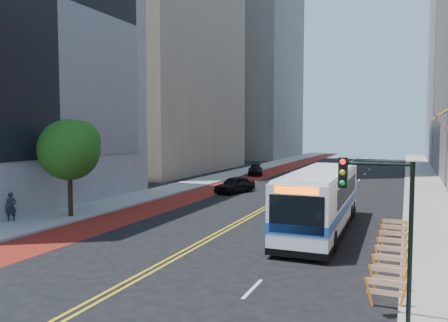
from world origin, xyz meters
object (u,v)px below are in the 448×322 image
street_tree (70,147)px  car_c (255,170)px  transit_bus (321,199)px  pedestrian (11,207)px  car_b (297,177)px  car_a (235,185)px  traffic_signal (380,208)px

street_tree → car_c: (2.41, 32.70, -4.21)m
transit_bus → pedestrian: (-19.05, -5.64, -0.84)m
street_tree → car_b: (9.74, 25.79, -4.17)m
transit_bus → car_a: bearing=128.2°
car_b → street_tree: bearing=-117.7°
car_b → car_c: size_ratio=0.93×
transit_bus → street_tree: bearing=-171.7°
traffic_signal → car_c: 46.12m
car_a → pedestrian: (-8.33, -18.82, 0.29)m
street_tree → car_c: 33.05m
transit_bus → traffic_signal: bearing=-72.9°
car_b → car_c: 10.08m
street_tree → car_b: bearing=69.3°
car_b → pedestrian: 31.19m
street_tree → car_a: bearing=69.4°
car_b → pedestrian: bearing=-119.9°
traffic_signal → car_a: size_ratio=1.07×
street_tree → traffic_signal: (20.66, -9.55, -1.19)m
traffic_signal → pedestrian: size_ratio=2.69×
car_a → car_b: 10.62m
traffic_signal → car_c: bearing=113.4°
car_b → transit_bus: bearing=-80.3°
pedestrian → traffic_signal: bearing=-52.7°
car_a → traffic_signal: bearing=-42.8°
street_tree → pedestrian: bearing=-128.6°
street_tree → car_c: size_ratio=1.40×
car_a → pedestrian: size_ratio=2.51×
traffic_signal → pedestrian: traffic_signal is taller
car_c → pedestrian: (-4.76, -35.65, 0.40)m
street_tree → transit_bus: bearing=9.1°
traffic_signal → car_b: traffic_signal is taller
street_tree → car_a: (5.98, 15.86, -4.10)m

